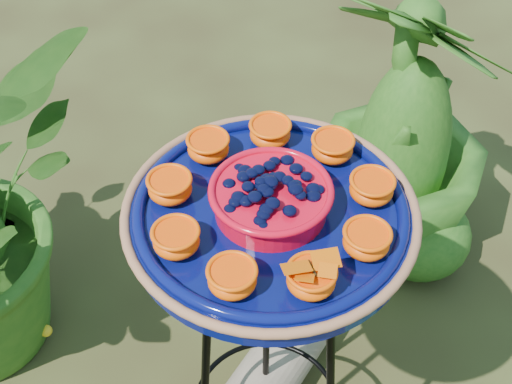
% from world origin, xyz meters
% --- Properties ---
extents(tripod_stand, '(0.44, 0.44, 0.95)m').
position_xyz_m(tripod_stand, '(0.04, -0.03, 0.58)').
color(tripod_stand, black).
rests_on(tripod_stand, ground).
extents(feeder_dish, '(0.62, 0.62, 0.11)m').
position_xyz_m(feeder_dish, '(0.04, -0.03, 1.00)').
color(feeder_dish, '#060D4E').
rests_on(feeder_dish, tripod_stand).
extents(driftwood_log, '(0.51, 0.46, 0.17)m').
position_xyz_m(driftwood_log, '(0.13, 0.18, 0.09)').
color(driftwood_log, gray).
rests_on(driftwood_log, ground).
extents(shrub_back_right, '(0.74, 0.74, 0.96)m').
position_xyz_m(shrub_back_right, '(0.72, 0.61, 0.48)').
color(shrub_back_right, '#215316').
rests_on(shrub_back_right, ground).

